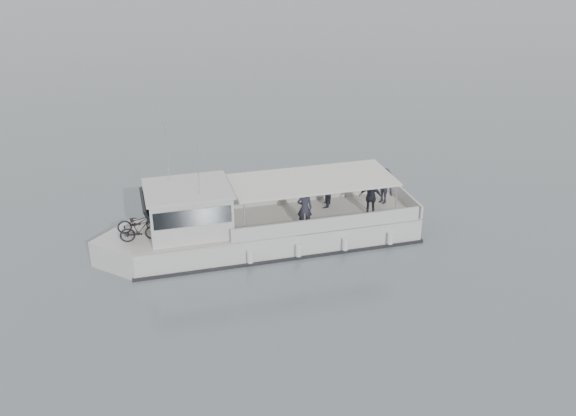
# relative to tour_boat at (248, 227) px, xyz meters

# --- Properties ---
(ground) EXTENTS (1400.00, 1400.00, 0.00)m
(ground) POSITION_rel_tour_boat_xyz_m (6.57, 2.93, -0.89)
(ground) COLOR slate
(ground) RESTS_ON ground
(tour_boat) EXTENTS (12.61, 7.31, 5.44)m
(tour_boat) POSITION_rel_tour_boat_xyz_m (0.00, 0.00, 0.00)
(tour_boat) COLOR silver
(tour_boat) RESTS_ON ground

